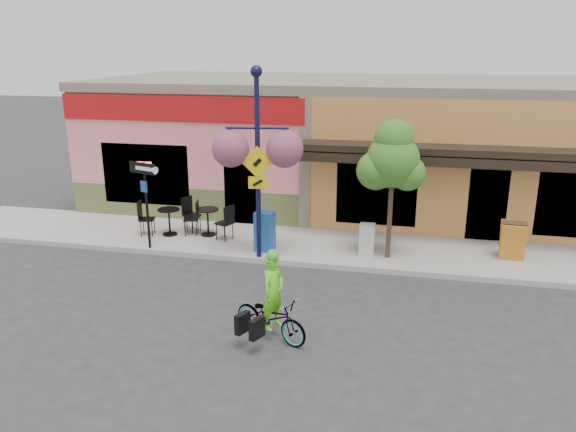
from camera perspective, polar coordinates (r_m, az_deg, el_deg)
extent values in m
plane|color=#2D2D30|center=(14.43, 3.00, -6.12)|extent=(90.00, 90.00, 0.00)
cube|color=#9E9B93|center=(16.24, 4.18, -3.16)|extent=(24.00, 3.00, 0.15)
cube|color=#A8A59E|center=(14.90, 3.36, -5.04)|extent=(24.00, 0.12, 0.15)
imported|color=maroon|center=(11.37, -1.76, -10.27)|extent=(1.81, 1.24, 0.90)
imported|color=#5BF519|center=(11.22, -1.52, -8.85)|extent=(0.56, 0.66, 1.54)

